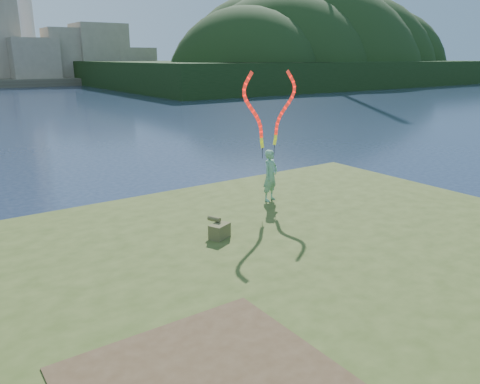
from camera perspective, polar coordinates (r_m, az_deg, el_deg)
ground at (r=9.88m, az=-2.53°, el=-12.03°), size 320.00×320.00×0.00m
grassy_knoll at (r=8.12m, az=6.53°, el=-16.12°), size 20.00×18.00×0.80m
wooded_hill at (r=93.15m, az=8.90°, el=13.15°), size 78.00×50.00×63.00m
woman_with_ribbons at (r=12.81m, az=3.68°, el=5.28°), size 1.89×0.64×3.84m
canvas_bag at (r=10.38m, az=-2.56°, el=-4.66°), size 0.54×0.61×0.43m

